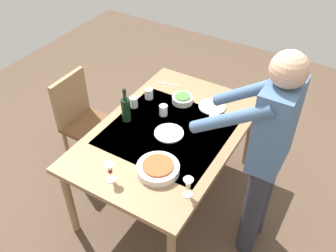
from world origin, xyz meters
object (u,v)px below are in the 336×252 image
(water_cup_near_right, at_px, (149,94))
(dinner_plate_far, at_px, (212,107))
(dinner_plate_near, at_px, (169,133))
(person_server, at_px, (267,150))
(dining_table, at_px, (168,137))
(water_cup_far_left, at_px, (134,102))
(water_cup_far_right, at_px, (163,110))
(serving_bowl_pasta, at_px, (158,168))
(wine_bottle, at_px, (126,109))
(chair_near, at_px, (81,116))
(wine_glass_right, at_px, (188,184))
(side_bowl_salad, at_px, (183,99))
(water_cup_near_left, at_px, (214,120))
(wine_glass_left, at_px, (110,169))

(water_cup_near_right, height_order, dinner_plate_far, water_cup_near_right)
(dinner_plate_near, bearing_deg, person_server, 87.29)
(dining_table, relative_size, water_cup_far_left, 17.28)
(water_cup_far_right, relative_size, dinner_plate_far, 0.40)
(water_cup_far_right, xyz_separation_m, serving_bowl_pasta, (0.56, 0.30, -0.01))
(water_cup_near_right, xyz_separation_m, serving_bowl_pasta, (0.70, 0.53, -0.01))
(water_cup_far_left, relative_size, dinner_plate_far, 0.40)
(person_server, distance_m, dinner_plate_far, 0.84)
(serving_bowl_pasta, distance_m, dinner_plate_near, 0.41)
(dining_table, distance_m, wine_bottle, 0.40)
(chair_near, bearing_deg, water_cup_near_right, 120.34)
(water_cup_far_right, distance_m, dinner_plate_near, 0.25)
(wine_bottle, bearing_deg, serving_bowl_pasta, 55.75)
(wine_bottle, xyz_separation_m, wine_glass_right, (0.43, 0.80, -0.01))
(wine_bottle, relative_size, dinner_plate_far, 1.29)
(person_server, relative_size, water_cup_near_right, 18.22)
(water_cup_far_right, xyz_separation_m, side_bowl_salad, (-0.23, 0.05, -0.01))
(dining_table, height_order, dinner_plate_near, dinner_plate_near)
(water_cup_near_right, distance_m, dinner_plate_near, 0.51)
(chair_near, relative_size, water_cup_near_left, 8.88)
(person_server, relative_size, water_cup_far_left, 18.49)
(water_cup_near_right, bearing_deg, serving_bowl_pasta, 37.11)
(chair_near, distance_m, water_cup_far_left, 0.58)
(person_server, relative_size, dinner_plate_near, 7.34)
(water_cup_near_left, bearing_deg, chair_near, -77.07)
(wine_bottle, relative_size, wine_glass_left, 1.96)
(water_cup_near_left, bearing_deg, wine_glass_right, 12.85)
(wine_bottle, relative_size, water_cup_near_left, 2.89)
(water_cup_near_right, distance_m, side_bowl_salad, 0.30)
(dining_table, height_order, water_cup_near_left, water_cup_near_left)
(serving_bowl_pasta, xyz_separation_m, dinner_plate_far, (-0.86, 0.00, -0.03))
(dinner_plate_near, xyz_separation_m, dinner_plate_far, (-0.48, 0.14, 0.00))
(wine_bottle, height_order, wine_glass_left, wine_bottle)
(serving_bowl_pasta, bearing_deg, wine_glass_right, 74.29)
(water_cup_far_right, bearing_deg, wine_bottle, -46.33)
(wine_glass_left, xyz_separation_m, water_cup_near_left, (-0.88, 0.34, -0.05))
(water_cup_near_left, height_order, serving_bowl_pasta, water_cup_near_left)
(dinner_plate_far, bearing_deg, person_server, 50.28)
(wine_bottle, distance_m, dinner_plate_far, 0.74)
(dining_table, xyz_separation_m, water_cup_far_left, (-0.12, -0.41, 0.11))
(water_cup_far_left, bearing_deg, wine_glass_right, 54.33)
(chair_near, height_order, wine_glass_left, chair_near)
(wine_bottle, height_order, wine_glass_right, wine_bottle)
(person_server, height_order, dinner_plate_far, person_server)
(water_cup_far_right, relative_size, dinner_plate_near, 0.40)
(wine_glass_right, xyz_separation_m, dinner_plate_far, (-0.94, -0.27, -0.10))
(water_cup_near_left, bearing_deg, water_cup_far_right, -77.48)
(water_cup_far_left, height_order, side_bowl_salad, water_cup_far_left)
(dinner_plate_far, bearing_deg, water_cup_near_left, 27.34)
(dining_table, relative_size, wine_glass_right, 10.46)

